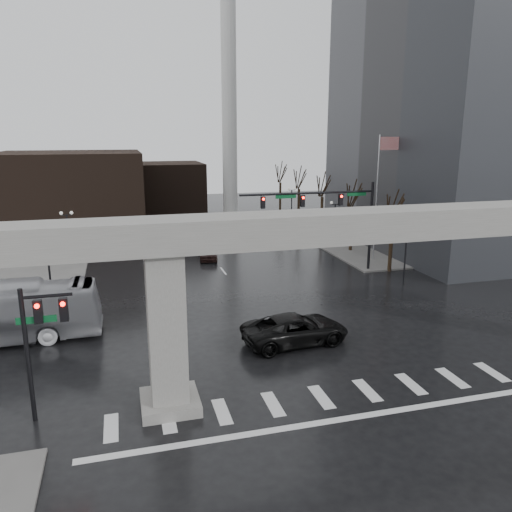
% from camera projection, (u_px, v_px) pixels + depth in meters
% --- Properties ---
extents(ground, '(160.00, 160.00, 0.00)m').
position_uv_depth(ground, '(313.00, 387.00, 24.56)').
color(ground, black).
rests_on(ground, ground).
extents(sidewalk_ne, '(28.00, 36.00, 0.15)m').
position_uv_depth(sidewalk_ne, '(397.00, 228.00, 64.91)').
color(sidewalk_ne, slate).
rests_on(sidewalk_ne, ground).
extents(elevated_guideway, '(48.00, 2.60, 8.70)m').
position_uv_depth(elevated_guideway, '(343.00, 250.00, 23.23)').
color(elevated_guideway, '#999691').
rests_on(elevated_guideway, ground).
extents(office_tower, '(22.00, 26.00, 42.00)m').
position_uv_depth(office_tower, '(480.00, 44.00, 51.02)').
color(office_tower, '#5A595E').
rests_on(office_tower, ground).
extents(building_far_left, '(16.00, 14.00, 10.00)m').
position_uv_depth(building_far_left, '(73.00, 195.00, 59.09)').
color(building_far_left, black).
rests_on(building_far_left, ground).
extents(building_far_mid, '(10.00, 10.00, 8.00)m').
position_uv_depth(building_far_mid, '(167.00, 191.00, 71.77)').
color(building_far_mid, black).
rests_on(building_far_mid, ground).
extents(smokestack, '(3.60, 3.60, 30.00)m').
position_uv_depth(smokestack, '(229.00, 124.00, 65.95)').
color(smokestack, silver).
rests_on(smokestack, ground).
extents(signal_mast_arm, '(12.12, 0.43, 8.00)m').
position_uv_depth(signal_mast_arm, '(332.00, 208.00, 43.06)').
color(signal_mast_arm, black).
rests_on(signal_mast_arm, ground).
extents(signal_left_pole, '(2.30, 0.30, 6.00)m').
position_uv_depth(signal_left_pole, '(39.00, 331.00, 20.91)').
color(signal_left_pole, black).
rests_on(signal_left_pole, ground).
extents(flagpole_assembly, '(2.06, 0.12, 12.00)m').
position_uv_depth(flagpole_assembly, '(380.00, 183.00, 47.26)').
color(flagpole_assembly, silver).
rests_on(flagpole_assembly, ground).
extents(lamp_right_0, '(1.22, 0.32, 5.11)m').
position_uv_depth(lamp_right_0, '(406.00, 243.00, 40.29)').
color(lamp_right_0, black).
rests_on(lamp_right_0, ground).
extents(lamp_right_1, '(1.22, 0.32, 5.11)m').
position_uv_depth(lamp_right_1, '(335.00, 216.00, 53.40)').
color(lamp_right_1, black).
rests_on(lamp_right_1, ground).
extents(lamp_right_2, '(1.22, 0.32, 5.11)m').
position_uv_depth(lamp_right_2, '(292.00, 200.00, 66.50)').
color(lamp_right_2, black).
rests_on(lamp_right_2, ground).
extents(lamp_left_0, '(1.22, 0.32, 5.11)m').
position_uv_depth(lamp_left_0, '(49.00, 266.00, 33.37)').
color(lamp_left_0, black).
rests_on(lamp_left_0, ground).
extents(lamp_left_1, '(1.22, 0.32, 5.11)m').
position_uv_depth(lamp_left_1, '(68.00, 229.00, 46.48)').
color(lamp_left_1, black).
rests_on(lamp_left_1, ground).
extents(lamp_left_2, '(1.22, 0.32, 5.11)m').
position_uv_depth(lamp_left_2, '(78.00, 208.00, 59.58)').
color(lamp_left_2, black).
rests_on(lamp_left_2, ground).
extents(tree_right_0, '(1.09, 1.58, 7.50)m').
position_uv_depth(tree_right_0, '(391.00, 241.00, 44.48)').
color(tree_right_0, black).
rests_on(tree_right_0, ground).
extents(tree_right_1, '(1.09, 1.61, 7.67)m').
position_uv_depth(tree_right_1, '(352.00, 225.00, 51.95)').
color(tree_right_1, black).
rests_on(tree_right_1, ground).
extents(tree_right_2, '(1.10, 1.63, 7.85)m').
position_uv_depth(tree_right_2, '(322.00, 213.00, 59.43)').
color(tree_right_2, black).
rests_on(tree_right_2, ground).
extents(tree_right_3, '(1.11, 1.66, 8.02)m').
position_uv_depth(tree_right_3, '(299.00, 203.00, 66.90)').
color(tree_right_3, black).
rests_on(tree_right_3, ground).
extents(tree_right_4, '(1.12, 1.69, 8.19)m').
position_uv_depth(tree_right_4, '(280.00, 196.00, 74.38)').
color(tree_right_4, black).
rests_on(tree_right_4, ground).
extents(pickup_truck, '(6.62, 3.55, 1.77)m').
position_uv_depth(pickup_truck, '(295.00, 329.00, 29.47)').
color(pickup_truck, black).
rests_on(pickup_truck, ground).
extents(far_car, '(2.44, 4.49, 1.45)m').
position_uv_depth(far_car, '(209.00, 252.00, 49.24)').
color(far_car, black).
rests_on(far_car, ground).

